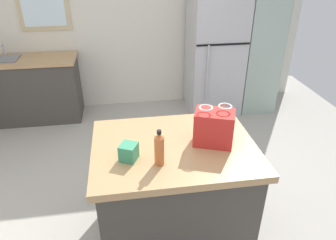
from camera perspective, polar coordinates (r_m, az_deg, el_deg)
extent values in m
plane|color=#ADA89E|center=(3.18, -2.70, -15.32)|extent=(6.21, 6.21, 0.00)
cube|color=silver|center=(4.77, -6.53, 18.12)|extent=(5.18, 0.10, 2.67)
cube|color=#CCB78C|center=(4.79, -21.83, 18.54)|extent=(0.68, 0.04, 0.60)
cube|color=white|center=(4.77, -21.87, 18.49)|extent=(0.56, 0.02, 0.48)
cube|color=#423D38|center=(2.64, 1.03, -13.52)|extent=(1.14, 0.85, 0.87)
cube|color=tan|center=(2.35, 1.13, -5.17)|extent=(1.22, 0.93, 0.06)
cube|color=#B7B7BC|center=(4.66, 8.55, 12.11)|extent=(0.74, 0.69, 1.78)
cube|color=black|center=(4.28, 10.11, 13.45)|extent=(0.73, 0.01, 0.02)
cylinder|color=#B7B7BC|center=(4.32, 7.17, 8.34)|extent=(0.02, 0.02, 0.80)
cube|color=#9EB2A8|center=(4.85, 16.31, 14.03)|extent=(0.52, 0.66, 2.12)
cube|color=#423D38|center=(4.88, -24.39, 4.82)|extent=(1.44, 0.56, 0.87)
cube|color=tan|center=(4.73, -25.51, 9.82)|extent=(1.48, 0.60, 0.04)
cube|color=slate|center=(4.80, -27.91, 9.15)|extent=(0.40, 0.32, 0.14)
cylinder|color=#B7B7BC|center=(4.89, -27.84, 11.24)|extent=(0.03, 0.03, 0.18)
cylinder|color=#B7B7BC|center=(4.81, -28.30, 11.94)|extent=(0.02, 0.14, 0.02)
cube|color=red|center=(2.32, 8.40, -1.40)|extent=(0.33, 0.28, 0.26)
torus|color=white|center=(2.22, 6.95, 2.25)|extent=(0.13, 0.13, 0.01)
torus|color=white|center=(2.26, 10.44, 2.48)|extent=(0.13, 0.13, 0.01)
cube|color=#388E66|center=(2.18, -7.20, -5.83)|extent=(0.15, 0.15, 0.12)
cylinder|color=#C66633|center=(2.09, -1.54, -5.69)|extent=(0.07, 0.07, 0.21)
cone|color=#C66633|center=(2.02, -1.58, -2.89)|extent=(0.06, 0.06, 0.03)
cylinder|color=black|center=(2.01, -1.59, -2.23)|extent=(0.03, 0.03, 0.02)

